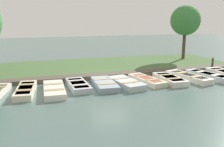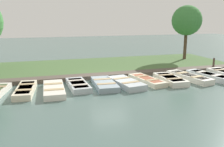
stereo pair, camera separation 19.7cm
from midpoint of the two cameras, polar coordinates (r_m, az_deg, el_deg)
The scene contains 14 objects.
ground_plane at distance 16.55m, azimuth -0.78°, elevation -2.04°, with size 80.00×80.00×0.00m, color #4C6660.
shore_bank at distance 21.24m, azimuth -4.66°, elevation 1.50°, with size 8.00×24.00×0.18m.
dock_walkway at distance 17.89m, azimuth -2.14°, elevation -0.46°, with size 1.01×22.32×0.27m.
rowboat_2 at distance 15.06m, azimuth -19.49°, elevation -3.59°, with size 3.29×1.28×0.37m.
rowboat_3 at distance 14.75m, azimuth -13.46°, elevation -3.56°, with size 3.34×1.26×0.36m.
rowboat_4 at distance 15.38m, azimuth -8.10°, elevation -2.65°, with size 2.96×1.19×0.36m.
rowboat_5 at distance 15.56m, azimuth -2.09°, elevation -2.37°, with size 3.13×1.36×0.35m.
rowboat_6 at distance 15.73m, azimuth 2.91°, elevation -2.14°, with size 3.20×1.71×0.38m.
rowboat_7 at distance 16.65m, azimuth 7.62°, elevation -1.48°, with size 3.28×1.55×0.34m.
rowboat_8 at distance 17.03m, azimuth 12.76°, elevation -1.26°, with size 2.97×1.22×0.39m.
rowboat_9 at distance 17.99m, azimuth 16.80°, elevation -0.75°, with size 3.67×1.71×0.39m.
rowboat_10 at distance 18.82m, azimuth 20.81°, elevation -0.46°, with size 3.49×1.74×0.39m.
mooring_post_far at distance 22.05m, azimuth 21.74°, elevation 2.14°, with size 0.16×0.16×1.00m.
park_tree_left at distance 25.51m, azimuth 16.22°, elevation 11.52°, with size 2.86×2.86×5.34m.
Camera 1 is at (15.29, -4.68, 4.25)m, focal length 40.00 mm.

